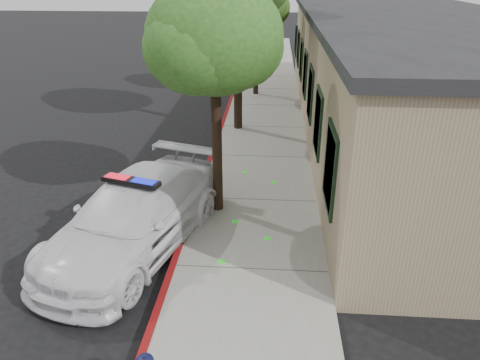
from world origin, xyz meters
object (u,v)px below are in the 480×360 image
at_px(police_car, 135,216).
at_px(street_tree_near, 215,42).
at_px(clapboard_building, 407,76).
at_px(street_tree_far, 258,5).

distance_m(police_car, street_tree_near, 4.09).
height_order(clapboard_building, police_car, clapboard_building).
distance_m(street_tree_near, street_tree_far, 11.50).
bearing_deg(street_tree_near, street_tree_far, 87.67).
bearing_deg(clapboard_building, street_tree_far, 138.15).
xyz_separation_m(clapboard_building, street_tree_far, (-5.51, 4.94, 2.00)).
bearing_deg(clapboard_building, street_tree_near, -132.36).
height_order(street_tree_near, street_tree_far, street_tree_near).
distance_m(clapboard_building, police_car, 11.24).
bearing_deg(street_tree_far, clapboard_building, -41.85).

